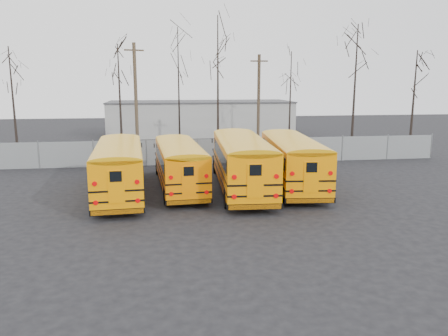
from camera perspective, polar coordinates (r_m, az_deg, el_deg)
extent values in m
plane|color=black|center=(23.09, -0.91, -4.95)|extent=(120.00, 120.00, 0.00)
cube|color=gray|center=(34.55, -3.44, 2.13)|extent=(40.00, 0.04, 2.00)
cube|color=#AAA9A5|center=(54.40, -3.12, 6.49)|extent=(22.00, 8.00, 4.00)
cylinder|color=black|center=(22.47, -16.53, -4.56)|extent=(0.34, 1.02, 1.00)
cylinder|color=black|center=(22.37, -10.74, -4.35)|extent=(0.34, 1.02, 1.00)
cylinder|color=black|center=(30.63, -15.29, -0.36)|extent=(0.34, 1.02, 1.00)
cylinder|color=black|center=(30.56, -11.06, -0.20)|extent=(0.34, 1.02, 1.00)
cube|color=#FF9001|center=(25.30, -13.54, 0.06)|extent=(3.07, 9.44, 2.35)
cube|color=#FF9001|center=(30.83, -13.20, 0.76)|extent=(2.35, 1.84, 1.00)
cube|color=black|center=(25.01, -13.61, 1.16)|extent=(3.05, 8.45, 0.70)
cube|color=black|center=(26.27, -13.42, -1.14)|extent=(3.20, 11.16, 0.09)
cube|color=black|center=(26.17, -13.47, -0.07)|extent=(3.20, 11.16, 0.09)
cube|color=black|center=(21.15, -13.74, -5.52)|extent=(2.57, 0.38, 0.28)
cube|color=black|center=(31.72, -13.13, 0.03)|extent=(2.41, 0.35, 0.26)
cube|color=#FF9001|center=(20.74, -13.90, -2.43)|extent=(0.75, 0.09, 1.55)
cylinder|color=#B20505|center=(20.97, -16.41, -4.39)|extent=(0.22, 0.05, 0.22)
cylinder|color=#B20505|center=(20.88, -11.20, -4.20)|extent=(0.22, 0.05, 0.22)
cylinder|color=#B20505|center=(20.75, -16.55, -1.99)|extent=(0.22, 0.05, 0.22)
cylinder|color=#B20505|center=(20.67, -11.29, -1.79)|extent=(0.22, 0.05, 0.22)
cylinder|color=black|center=(23.44, -7.56, -3.61)|extent=(0.32, 0.96, 0.94)
cylinder|color=black|center=(23.67, -2.41, -3.37)|extent=(0.32, 0.96, 0.94)
cylinder|color=black|center=(31.15, -8.64, 0.04)|extent=(0.32, 0.96, 0.94)
cylinder|color=black|center=(31.33, -4.75, 0.19)|extent=(0.32, 0.96, 0.94)
cube|color=orange|center=(26.27, -5.80, 0.51)|extent=(2.88, 8.89, 2.22)
cube|color=orange|center=(31.46, -6.76, 1.07)|extent=(2.21, 1.73, 0.94)
cube|color=black|center=(25.99, -5.78, 1.50)|extent=(2.86, 7.95, 0.66)
cube|color=black|center=(27.18, -5.95, -0.60)|extent=(3.01, 10.51, 0.08)
cube|color=black|center=(27.09, -5.97, 0.37)|extent=(3.01, 10.51, 0.08)
cube|color=black|center=(22.37, -4.60, -4.39)|extent=(2.42, 0.35, 0.26)
cube|color=black|center=(32.29, -6.85, 0.40)|extent=(2.27, 0.32, 0.25)
cube|color=orange|center=(21.99, -4.61, -1.62)|extent=(0.71, 0.08, 1.46)
cylinder|color=#B20505|center=(22.05, -6.90, -3.40)|extent=(0.21, 0.05, 0.21)
cylinder|color=#B20505|center=(22.26, -2.29, -3.19)|extent=(0.21, 0.05, 0.21)
cylinder|color=#B20505|center=(21.86, -6.95, -1.24)|extent=(0.21, 0.05, 0.21)
cylinder|color=#B20505|center=(22.07, -2.31, -1.05)|extent=(0.21, 0.05, 0.21)
cylinder|color=black|center=(22.48, 0.42, -3.99)|extent=(0.36, 1.08, 1.07)
cylinder|color=black|center=(22.82, 6.49, -3.82)|extent=(0.36, 1.08, 1.07)
cylinder|color=black|center=(31.21, -1.13, 0.31)|extent=(0.36, 1.08, 1.07)
cylinder|color=black|center=(31.46, 3.27, 0.38)|extent=(0.36, 1.08, 1.07)
cube|color=#FF8C01|center=(25.71, 2.38, 0.80)|extent=(3.23, 10.08, 2.51)
cube|color=#FF8C01|center=(31.59, 1.01, 1.42)|extent=(2.51, 1.95, 1.07)
cube|color=black|center=(25.40, 2.45, 1.96)|extent=(3.21, 9.02, 0.75)
cube|color=black|center=(26.74, 2.12, -0.48)|extent=(3.36, 11.92, 0.10)
cube|color=black|center=(26.64, 2.13, 0.64)|extent=(3.36, 11.92, 0.10)
cube|color=black|center=(21.31, 4.02, -5.01)|extent=(2.75, 0.39, 0.30)
cube|color=black|center=(32.53, 0.85, 0.66)|extent=(2.58, 0.36, 0.28)
cube|color=#FF8C01|center=(20.88, 4.12, -1.72)|extent=(0.80, 0.09, 1.66)
cylinder|color=#B20505|center=(20.91, 1.34, -3.78)|extent=(0.24, 0.06, 0.24)
cylinder|color=#B20505|center=(21.23, 6.81, -3.63)|extent=(0.24, 0.06, 0.24)
cylinder|color=#B20505|center=(20.68, 1.35, -1.20)|extent=(0.24, 0.06, 0.24)
cylinder|color=#B20505|center=(21.00, 6.87, -1.09)|extent=(0.24, 0.06, 0.24)
cylinder|color=black|center=(23.85, 7.70, -3.26)|extent=(0.39, 1.05, 1.02)
cylinder|color=black|center=(24.36, 13.07, -3.14)|extent=(0.39, 1.05, 1.02)
cylinder|color=black|center=(32.14, 5.01, 0.54)|extent=(0.39, 1.05, 1.02)
cylinder|color=black|center=(32.53, 9.05, 0.57)|extent=(0.39, 1.05, 1.02)
cube|color=#FF8F01|center=(27.01, 8.94, 1.01)|extent=(3.48, 9.72, 2.40)
cube|color=#FF8F01|center=(32.58, 6.96, 1.56)|extent=(2.46, 1.96, 1.02)
cube|color=black|center=(26.72, 9.06, 2.07)|extent=(3.42, 8.71, 0.72)
cube|color=black|center=(27.98, 8.55, -0.17)|extent=(3.68, 11.47, 0.09)
cube|color=black|center=(27.89, 8.58, 0.86)|extent=(3.68, 11.47, 0.09)
cube|color=black|center=(22.84, 11.15, -4.15)|extent=(2.63, 0.48, 0.29)
cube|color=black|center=(33.47, 6.71, 0.84)|extent=(2.46, 0.44, 0.27)
cube|color=#FF8F01|center=(22.45, 11.33, -1.20)|extent=(0.77, 0.12, 1.59)
cylinder|color=#B20505|center=(22.39, 8.85, -3.03)|extent=(0.23, 0.06, 0.23)
cylinder|color=#B20505|center=(22.85, 13.64, -2.92)|extent=(0.23, 0.06, 0.23)
cylinder|color=#B20505|center=(22.18, 8.92, -0.72)|extent=(0.23, 0.06, 0.23)
cylinder|color=#B20505|center=(22.65, 13.74, -0.66)|extent=(0.23, 0.06, 0.23)
cylinder|color=#4C3D2B|center=(40.31, -11.43, 8.80)|extent=(0.31, 0.31, 9.82)
cube|color=#4C3D2B|center=(40.38, -11.67, 14.84)|extent=(1.71, 0.61, 0.13)
cylinder|color=#443526|center=(40.45, 4.53, 8.31)|extent=(0.28, 0.28, 8.86)
cube|color=#443526|center=(40.44, 4.62, 13.75)|extent=(1.58, 0.23, 0.12)
cone|color=black|center=(39.07, -25.79, 7.39)|extent=(0.26, 0.26, 9.18)
cone|color=black|center=(38.93, -13.43, 8.47)|extent=(0.26, 0.26, 9.57)
cone|color=black|center=(40.03, -5.93, 9.90)|extent=(0.26, 0.26, 11.15)
cone|color=black|center=(36.63, -0.80, 10.28)|extent=(0.26, 0.26, 11.70)
cone|color=black|center=(40.55, 8.62, 8.41)|extent=(0.26, 0.26, 9.11)
cone|color=black|center=(42.64, 16.69, 9.84)|extent=(0.26, 0.26, 11.54)
cone|color=black|center=(42.03, 23.47, 7.71)|extent=(0.26, 0.26, 9.10)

